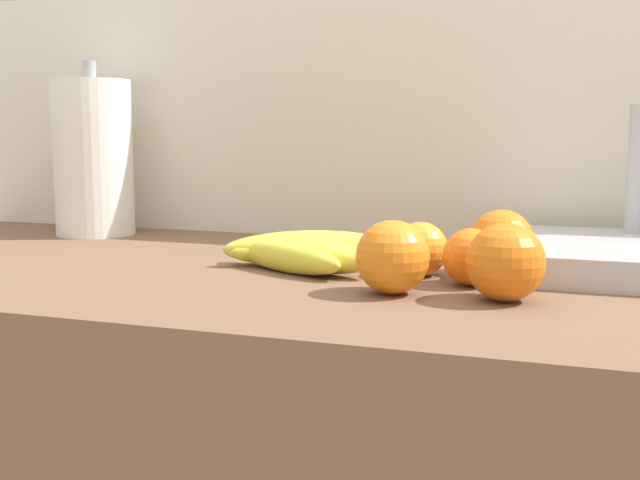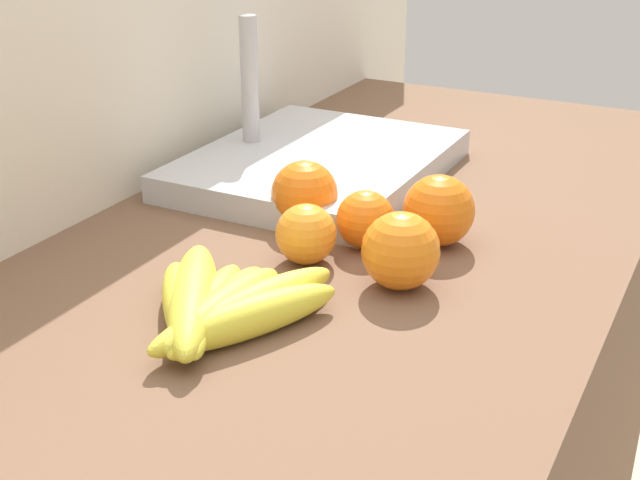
# 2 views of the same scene
# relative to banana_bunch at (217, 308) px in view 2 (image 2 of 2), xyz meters

# --- Properties ---
(wall_back) EXTENTS (2.06, 0.06, 1.30)m
(wall_back) POSITION_rel_banana_bunch_xyz_m (0.11, 0.31, -0.26)
(wall_back) COLOR silver
(wall_back) RESTS_ON ground
(banana_bunch) EXTENTS (0.22, 0.20, 0.04)m
(banana_bunch) POSITION_rel_banana_bunch_xyz_m (0.00, 0.00, 0.00)
(banana_bunch) COLOR yellow
(banana_bunch) RESTS_ON counter
(orange_right) EXTENTS (0.06, 0.06, 0.06)m
(orange_right) POSITION_rel_banana_bunch_xyz_m (0.23, -0.05, 0.01)
(orange_right) COLOR orange
(orange_right) RESTS_ON counter
(orange_back_left) EXTENTS (0.08, 0.08, 0.08)m
(orange_back_left) POSITION_rel_banana_bunch_xyz_m (0.27, -0.11, 0.02)
(orange_back_left) COLOR orange
(orange_back_left) RESTS_ON counter
(orange_far_right) EXTENTS (0.07, 0.07, 0.07)m
(orange_far_right) POSITION_rel_banana_bunch_xyz_m (0.16, -0.01, 0.01)
(orange_far_right) COLOR orange
(orange_far_right) RESTS_ON counter
(orange_front) EXTENTS (0.08, 0.08, 0.08)m
(orange_front) POSITION_rel_banana_bunch_xyz_m (0.25, 0.04, 0.02)
(orange_front) COLOR orange
(orange_front) RESTS_ON counter
(orange_center) EXTENTS (0.08, 0.08, 0.08)m
(orange_center) POSITION_rel_banana_bunch_xyz_m (0.15, -0.12, 0.02)
(orange_center) COLOR orange
(orange_center) RESTS_ON counter
(sink_basin) EXTENTS (0.38, 0.30, 0.21)m
(sink_basin) POSITION_rel_banana_bunch_xyz_m (0.40, 0.11, 0.00)
(sink_basin) COLOR #B7BABF
(sink_basin) RESTS_ON counter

